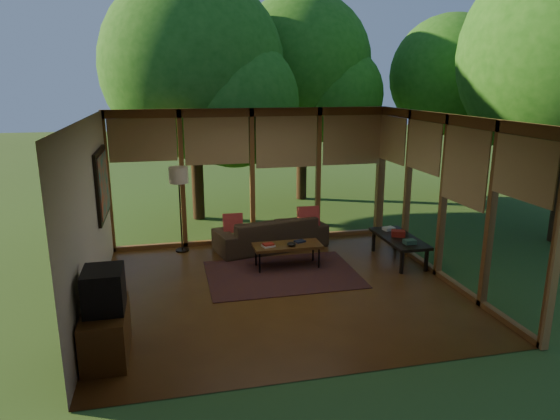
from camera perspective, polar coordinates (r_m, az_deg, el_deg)
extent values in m
plane|color=brown|center=(8.03, 0.04, -9.00)|extent=(5.50, 5.50, 0.00)
plane|color=silver|center=(7.38, 0.05, 10.60)|extent=(5.50, 5.50, 0.00)
cube|color=beige|center=(7.49, -20.93, -0.80)|extent=(0.04, 5.00, 2.70)
cube|color=beige|center=(5.29, 6.18, -6.08)|extent=(5.50, 0.04, 2.70)
cube|color=brown|center=(9.99, -3.19, 3.80)|extent=(5.50, 0.12, 2.70)
cube|color=brown|center=(8.62, 18.16, 1.37)|extent=(0.12, 5.00, 2.70)
plane|color=#33551F|center=(18.27, 19.24, 3.58)|extent=(40.00, 40.00, 0.00)
cylinder|color=#332112|center=(11.84, -9.68, 9.74)|extent=(0.28, 0.28, 4.51)
sphere|color=#1B5012|center=(11.81, -9.95, 15.81)|extent=(4.12, 4.12, 4.12)
cylinder|color=#332112|center=(13.81, 2.46, 10.95)|extent=(0.28, 0.28, 4.69)
sphere|color=#1B5012|center=(13.79, 2.53, 16.37)|extent=(3.66, 3.66, 3.66)
cylinder|color=#332112|center=(14.79, 18.50, 9.69)|extent=(0.28, 0.28, 4.29)
sphere|color=#1B5012|center=(14.75, 18.88, 14.30)|extent=(3.26, 3.26, 3.26)
cube|color=brown|center=(8.59, 0.25, -7.33)|extent=(2.54, 1.80, 0.01)
imported|color=#3A2B1D|center=(9.81, -1.06, -2.60)|extent=(2.30, 1.28, 0.63)
cube|color=#9C0E11|center=(9.57, -5.40, -1.55)|extent=(0.37, 0.20, 0.39)
cube|color=#9C0E11|center=(9.86, 3.26, -0.86)|extent=(0.43, 0.23, 0.45)
cube|color=beige|center=(8.65, -1.34, -4.12)|extent=(0.24, 0.21, 0.03)
cube|color=maroon|center=(8.64, -1.34, -3.94)|extent=(0.20, 0.17, 0.03)
cube|color=black|center=(8.90, 2.28, -3.59)|extent=(0.22, 0.19, 0.03)
ellipsoid|color=black|center=(8.68, 1.32, -3.91)|extent=(0.16, 0.16, 0.07)
cube|color=brown|center=(6.46, -19.25, -13.09)|extent=(0.50, 1.00, 0.60)
cube|color=black|center=(6.23, -19.49, -8.58)|extent=(0.45, 0.55, 0.50)
cube|color=#345B47|center=(8.99, 14.60, -3.53)|extent=(0.21, 0.16, 0.07)
cube|color=maroon|center=(9.36, 13.36, -2.62)|extent=(0.28, 0.25, 0.11)
cube|color=beige|center=(9.71, 12.32, -2.09)|extent=(0.24, 0.19, 0.06)
cylinder|color=black|center=(9.92, -11.09, -4.52)|extent=(0.26, 0.26, 0.03)
cylinder|color=black|center=(9.69, -11.31, -0.19)|extent=(0.03, 0.03, 1.52)
cylinder|color=beige|center=(9.54, -11.52, 3.94)|extent=(0.36, 0.36, 0.30)
cube|color=brown|center=(8.78, 0.84, -4.11)|extent=(1.20, 0.50, 0.05)
cylinder|color=black|center=(8.58, -2.34, -6.08)|extent=(0.03, 0.03, 0.38)
cylinder|color=black|center=(8.82, 4.47, -5.52)|extent=(0.03, 0.03, 0.38)
cylinder|color=black|center=(8.91, -2.77, -5.28)|extent=(0.03, 0.03, 0.38)
cylinder|color=black|center=(9.14, 3.80, -4.77)|extent=(0.03, 0.03, 0.38)
cube|color=black|center=(9.34, 13.46, -3.17)|extent=(0.60, 1.40, 0.05)
cube|color=black|center=(8.81, 13.74, -5.85)|extent=(0.05, 0.05, 0.40)
cube|color=black|center=(9.02, 16.37, -5.55)|extent=(0.05, 0.05, 0.40)
cube|color=black|center=(9.83, 10.65, -3.53)|extent=(0.05, 0.05, 0.40)
cube|color=black|center=(10.02, 13.06, -3.31)|extent=(0.05, 0.05, 0.40)
cube|color=black|center=(8.79, -19.68, 2.83)|extent=(0.05, 1.35, 1.15)
cube|color=#1C7980|center=(8.79, -19.49, 2.84)|extent=(0.02, 1.20, 1.00)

